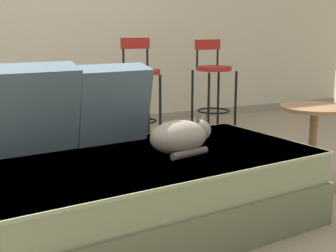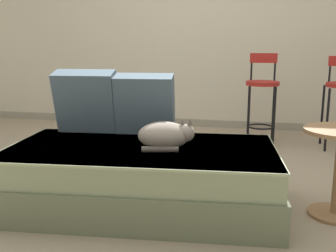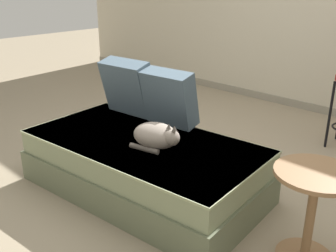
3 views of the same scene
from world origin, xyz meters
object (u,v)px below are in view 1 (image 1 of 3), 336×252
side_table (313,135)px  couch (151,193)px  throw_pillow_corner (34,109)px  throw_pillow_middle (111,104)px  bar_stool_near_window (141,83)px  cat (181,137)px  bar_stool_by_doorway (213,81)px

side_table → couch: bearing=-174.6°
couch → throw_pillow_corner: throw_pillow_corner is taller
throw_pillow_middle → bar_stool_near_window: bar_stool_near_window is taller
throw_pillow_corner → cat: throw_pillow_corner is taller
couch → bar_stool_by_doorway: bar_stool_by_doorway is taller
couch → bar_stool_near_window: size_ratio=1.90×
bar_stool_near_window → side_table: bearing=-75.6°
bar_stool_near_window → cat: bearing=-107.8°
bar_stool_near_window → side_table: bar_stool_near_window is taller
throw_pillow_corner → throw_pillow_middle: size_ratio=1.05×
couch → bar_stool_by_doorway: (1.54, 1.84, 0.32)m
couch → throw_pillow_corner: (-0.50, 0.31, 0.43)m
bar_stool_by_doorway → side_table: (-0.34, -1.73, -0.17)m
bar_stool_by_doorway → cat: bearing=-126.5°
cat → side_table: bearing=7.4°
cat → couch: bearing=172.9°
throw_pillow_corner → side_table: size_ratio=0.84×
couch → bar_stool_by_doorway: 2.42m
bar_stool_near_window → side_table: 1.80m
side_table → bar_stool_near_window: bearing=104.4°
cat → bar_stool_near_window: 1.96m
bar_stool_by_doorway → side_table: 1.77m
throw_pillow_middle → bar_stool_by_doorway: size_ratio=0.48×
throw_pillow_middle → bar_stool_near_window: (0.84, 1.50, -0.08)m
couch → throw_pillow_middle: 0.55m
bar_stool_near_window → throw_pillow_corner: bearing=-129.4°
bar_stool_near_window → bar_stool_by_doorway: bearing=-0.1°
cat → side_table: size_ratio=0.68×
throw_pillow_middle → cat: throw_pillow_middle is taller
couch → throw_pillow_middle: throw_pillow_middle is taller
throw_pillow_corner → side_table: 1.74m
couch → bar_stool_near_window: (0.76, 1.84, 0.34)m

